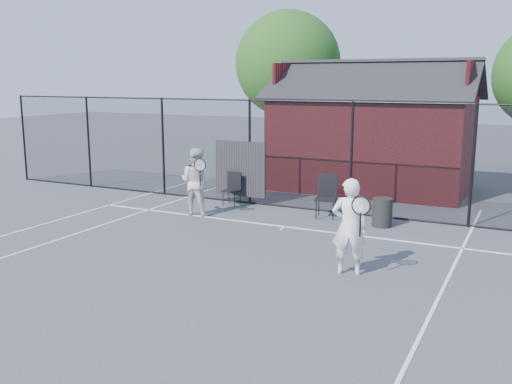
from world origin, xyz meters
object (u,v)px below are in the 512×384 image
at_px(chair_left, 232,189).
at_px(player_front, 350,226).
at_px(clubhouse, 373,140).
at_px(chair_right, 326,197).
at_px(player_back, 196,181).
at_px(waste_bin, 382,212).

bearing_deg(chair_left, player_front, -43.29).
height_order(clubhouse, chair_right, clubhouse).
relative_size(clubhouse, player_back, 3.65).
bearing_deg(chair_left, waste_bin, -8.28).
relative_size(clubhouse, chair_left, 7.09).
bearing_deg(chair_right, waste_bin, -20.25).
bearing_deg(clubhouse, player_front, -77.52).
relative_size(player_front, chair_right, 1.64).
distance_m(clubhouse, chair_left, 5.38).
relative_size(player_back, chair_left, 1.94).
distance_m(clubhouse, waste_bin, 5.30).
xyz_separation_m(chair_left, chair_right, (2.94, -0.25, 0.09)).
distance_m(player_front, player_back, 5.78).
bearing_deg(waste_bin, player_front, -85.20).
height_order(chair_left, chair_right, chair_right).
bearing_deg(chair_right, chair_left, 163.85).
relative_size(chair_left, chair_right, 0.84).
height_order(player_back, waste_bin, player_back).
bearing_deg(player_back, player_front, -28.76).
relative_size(clubhouse, player_front, 3.61).
bearing_deg(waste_bin, clubhouse, 108.03).
xyz_separation_m(clubhouse, player_front, (1.91, -8.62, -0.70)).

